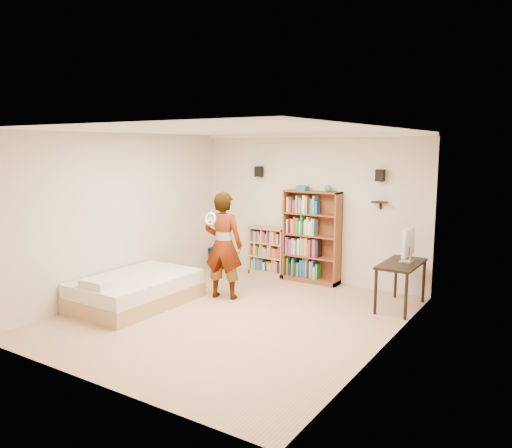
{
  "coord_description": "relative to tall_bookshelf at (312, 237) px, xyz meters",
  "views": [
    {
      "loc": [
        4.1,
        -5.74,
        2.48
      ],
      "look_at": [
        0.04,
        0.6,
        1.3
      ],
      "focal_mm": 35.0,
      "sensor_mm": 36.0,
      "label": 1
    }
  ],
  "objects": [
    {
      "name": "low_bookshelf",
      "position": [
        -0.94,
        0.02,
        -0.38
      ],
      "size": [
        0.74,
        0.28,
        0.93
      ],
      "primitive_type": null,
      "color": "tan",
      "rests_on": "ground"
    },
    {
      "name": "speaker_right",
      "position": [
        1.22,
        0.05,
        1.16
      ],
      "size": [
        0.14,
        0.12,
        0.2
      ],
      "primitive_type": "cube",
      "color": "black",
      "rests_on": "room_shell"
    },
    {
      "name": "computer_desk",
      "position": [
        1.84,
        -0.62,
        -0.48
      ],
      "size": [
        0.53,
        1.06,
        0.72
      ],
      "primitive_type": null,
      "color": "black",
      "rests_on": "ground"
    },
    {
      "name": "speaker_left",
      "position": [
        -1.18,
        0.05,
        1.16
      ],
      "size": [
        0.14,
        0.12,
        0.2
      ],
      "primitive_type": "cube",
      "color": "black",
      "rests_on": "room_shell"
    },
    {
      "name": "crown_molding",
      "position": [
        -0.13,
        -2.35,
        1.83
      ],
      "size": [
        4.5,
        5.0,
        0.06
      ],
      "color": "white",
      "rests_on": "room_shell"
    },
    {
      "name": "room_shell",
      "position": [
        -0.13,
        -2.35,
        0.92
      ],
      "size": [
        4.52,
        5.02,
        2.71
      ],
      "color": "beige",
      "rests_on": "ground"
    },
    {
      "name": "tall_bookshelf",
      "position": [
        0.0,
        0.0,
        0.0
      ],
      "size": [
        1.06,
        0.31,
        1.68
      ],
      "primitive_type": null,
      "color": "brown",
      "rests_on": "ground"
    },
    {
      "name": "navy_bag",
      "position": [
        -2.17,
        0.0,
        -0.62
      ],
      "size": [
        0.35,
        0.25,
        0.44
      ],
      "primitive_type": null,
      "rotation": [
        0.0,
        0.0,
        -0.12
      ],
      "color": "black",
      "rests_on": "ground"
    },
    {
      "name": "person",
      "position": [
        -0.78,
        -1.66,
        0.04
      ],
      "size": [
        0.73,
        0.58,
        1.77
      ],
      "primitive_type": "imported",
      "rotation": [
        0.0,
        0.0,
        3.41
      ],
      "color": "black",
      "rests_on": "ground"
    },
    {
      "name": "daybed",
      "position": [
        -1.73,
        -2.7,
        -0.56
      ],
      "size": [
        1.26,
        1.94,
        0.57
      ],
      "primitive_type": null,
      "color": "beige",
      "rests_on": "ground"
    },
    {
      "name": "wall_shelf",
      "position": [
        1.22,
        0.06,
        0.71
      ],
      "size": [
        0.25,
        0.16,
        0.02
      ],
      "primitive_type": "cube",
      "color": "black",
      "rests_on": "room_shell"
    },
    {
      "name": "wii_wheel",
      "position": [
        -0.78,
        -1.99,
        0.52
      ],
      "size": [
        0.21,
        0.08,
        0.21
      ],
      "primitive_type": "torus",
      "rotation": [
        1.36,
        0.0,
        0.0
      ],
      "color": "silver",
      "rests_on": "person"
    },
    {
      "name": "ground",
      "position": [
        -0.13,
        -2.35,
        -0.84
      ],
      "size": [
        4.5,
        5.0,
        0.01
      ],
      "primitive_type": "cube",
      "color": "tan",
      "rests_on": "ground"
    },
    {
      "name": "imac",
      "position": [
        1.88,
        -0.55,
        0.14
      ],
      "size": [
        0.11,
        0.52,
        0.52
      ],
      "primitive_type": null,
      "rotation": [
        0.0,
        0.0,
        -0.0
      ],
      "color": "silver",
      "rests_on": "computer_desk"
    }
  ]
}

